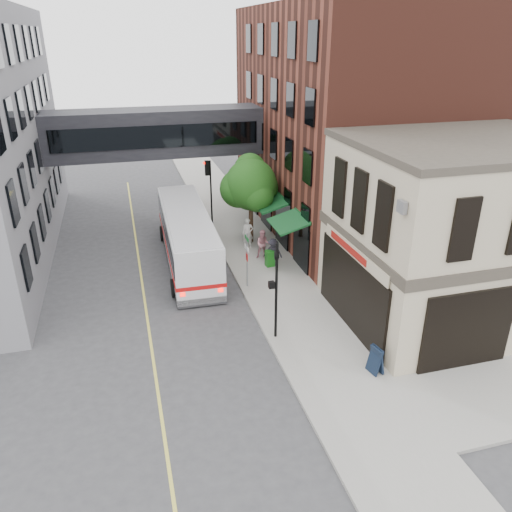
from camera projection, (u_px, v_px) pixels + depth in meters
ground at (281, 367)px, 20.42m from camera, size 120.00×120.00×0.00m
sidewalk_main at (244, 237)px, 33.19m from camera, size 4.00×60.00×0.15m
corner_building at (457, 233)px, 22.63m from camera, size 10.19×8.12×8.45m
brick_building at (356, 124)px, 33.18m from camera, size 13.76×18.00×14.00m
skyway_bridge at (155, 133)px, 32.88m from camera, size 14.00×3.18×3.00m
traffic_signal_near at (276, 279)px, 21.05m from camera, size 0.44×0.22×4.60m
traffic_signal_far at (209, 180)px, 34.08m from camera, size 0.53×0.28×4.50m
street_sign_pole at (247, 256)px, 25.88m from camera, size 0.08×0.75×3.00m
street_tree at (250, 184)px, 30.98m from camera, size 3.80×3.20×5.60m
lane_marking at (141, 276)px, 28.00m from camera, size 0.12×40.00×0.01m
bus at (187, 235)px, 29.10m from camera, size 2.98×11.42×3.06m
pedestrian_a at (248, 233)px, 31.02m from camera, size 0.78×0.60×1.92m
pedestrian_b at (263, 244)px, 29.56m from camera, size 1.01×0.87×1.78m
pedestrian_c at (273, 252)px, 28.65m from camera, size 1.23×1.03×1.66m
newspaper_box at (270, 258)px, 28.73m from camera, size 0.52×0.47×0.95m
sandwich_board at (376, 360)px, 19.63m from camera, size 0.53×0.71×1.15m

